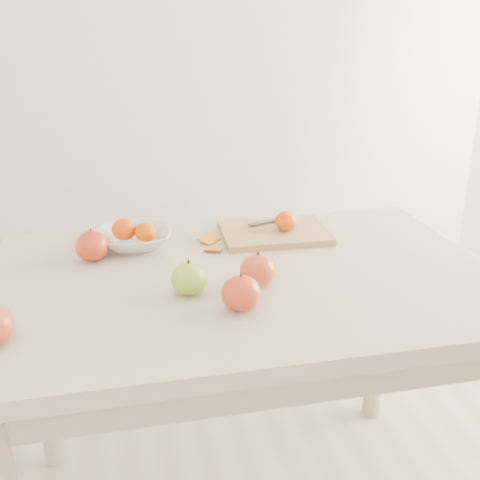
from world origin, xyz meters
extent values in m
plane|color=white|center=(0.00, 1.75, 1.35)|extent=(3.50, 0.00, 3.50)
cube|color=beige|center=(0.00, 0.00, 0.73)|extent=(1.20, 0.80, 0.04)
cylinder|color=#BCAA8E|center=(-0.54, 0.34, 0.35)|extent=(0.06, 0.06, 0.71)
cylinder|color=#BCAA8E|center=(0.54, 0.34, 0.35)|extent=(0.06, 0.06, 0.71)
cube|color=tan|center=(0.14, 0.24, 0.76)|extent=(0.30, 0.23, 0.02)
ellipsoid|color=#D63F07|center=(0.17, 0.23, 0.80)|extent=(0.06, 0.06, 0.05)
imported|color=white|center=(-0.25, 0.24, 0.77)|extent=(0.19, 0.19, 0.05)
ellipsoid|color=#E84708|center=(-0.27, 0.25, 0.80)|extent=(0.07, 0.07, 0.06)
ellipsoid|color=#C74D07|center=(-0.22, 0.22, 0.80)|extent=(0.06, 0.06, 0.05)
cube|color=orange|center=(-0.05, 0.24, 0.75)|extent=(0.07, 0.07, 0.01)
cube|color=orange|center=(-0.05, 0.16, 0.75)|extent=(0.05, 0.05, 0.01)
cube|color=white|center=(0.20, 0.31, 0.78)|extent=(0.08, 0.04, 0.01)
cube|color=#3A3C42|center=(0.12, 0.28, 0.78)|extent=(0.10, 0.04, 0.00)
ellipsoid|color=#69A117|center=(-0.14, -0.07, 0.79)|extent=(0.08, 0.08, 0.07)
ellipsoid|color=maroon|center=(-0.05, -0.17, 0.79)|extent=(0.08, 0.08, 0.08)
ellipsoid|color=#A70E15|center=(0.02, -0.06, 0.79)|extent=(0.08, 0.08, 0.07)
ellipsoid|color=#8A010B|center=(-0.35, 0.17, 0.79)|extent=(0.08, 0.08, 0.08)
camera|label=1|loc=(-0.30, -1.28, 1.35)|focal=45.00mm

